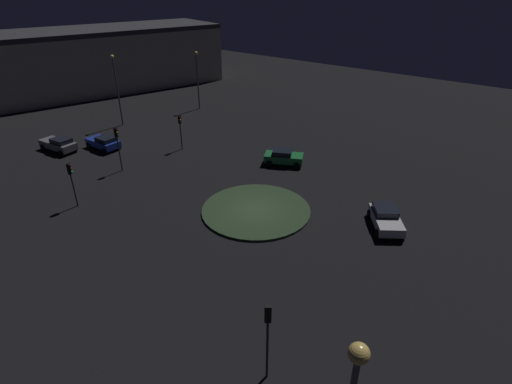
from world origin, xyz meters
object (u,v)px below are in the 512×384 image
at_px(car_silver, 386,218).
at_px(traffic_light_south_near, 180,125).
at_px(car_green, 283,157).
at_px(streetlamp_southwest, 197,74).
at_px(store_building, 100,59).
at_px(streetlamp_south, 116,83).
at_px(traffic_light_northeast, 268,328).
at_px(traffic_light_south, 118,141).
at_px(car_grey, 59,144).
at_px(traffic_light_southeast, 71,176).
at_px(car_blue, 104,142).

bearing_deg(car_silver, traffic_light_south_near, -128.90).
distance_m(car_green, streetlamp_southwest, 22.54).
xyz_separation_m(car_silver, streetlamp_southwest, (-13.14, -33.14, 4.13)).
relative_size(car_silver, store_building, 0.10).
xyz_separation_m(car_silver, streetlamp_south, (-2.04, -35.71, 4.53)).
relative_size(car_silver, traffic_light_northeast, 0.94).
bearing_deg(traffic_light_south, car_silver, 6.85).
xyz_separation_m(car_grey, streetlamp_southwest, (-20.59, 0.59, 4.09)).
height_order(traffic_light_south, store_building, store_building).
distance_m(car_silver, store_building, 55.60).
relative_size(traffic_light_south, store_building, 0.11).
xyz_separation_m(car_grey, traffic_light_southeast, (5.28, 12.52, 1.93)).
bearing_deg(store_building, car_green, 95.78).
distance_m(traffic_light_south_near, store_building, 32.38).
xyz_separation_m(car_grey, streetlamp_south, (-9.49, -1.99, 4.49)).
height_order(streetlamp_southwest, streetlamp_south, streetlamp_south).
height_order(car_silver, store_building, store_building).
xyz_separation_m(traffic_light_northeast, streetlamp_south, (-18.00, -36.51, 2.12)).
bearing_deg(streetlamp_southwest, traffic_light_northeast, 49.39).
height_order(car_silver, traffic_light_southeast, traffic_light_southeast).
distance_m(car_green, streetlamp_south, 23.64).
bearing_deg(traffic_light_southeast, car_grey, 122.09).
relative_size(car_silver, car_green, 1.01).
distance_m(traffic_light_northeast, store_building, 61.59).
bearing_deg(car_silver, traffic_light_southeast, -95.19).
relative_size(car_green, car_grey, 0.92).
bearing_deg(store_building, traffic_light_south_near, 86.26).
xyz_separation_m(car_green, car_blue, (8.76, -17.81, -0.03)).
bearing_deg(traffic_light_south_near, traffic_light_south, -73.27).
bearing_deg(traffic_light_northeast, car_blue, 28.96).
relative_size(car_grey, traffic_light_southeast, 1.19).
bearing_deg(car_grey, car_green, -156.19).
height_order(traffic_light_northeast, traffic_light_southeast, traffic_light_northeast).
relative_size(car_grey, store_building, 0.11).
xyz_separation_m(car_green, streetlamp_south, (2.65, -23.06, 4.49)).
distance_m(traffic_light_south, traffic_light_northeast, 26.74).
height_order(car_silver, car_grey, car_grey).
relative_size(car_green, traffic_light_northeast, 0.93).
distance_m(car_green, traffic_light_south_near, 11.74).
xyz_separation_m(car_grey, traffic_light_south_near, (-8.57, 10.06, 1.93)).
bearing_deg(traffic_light_south, store_building, 141.36).
relative_size(car_silver, traffic_light_south_near, 1.10).
bearing_deg(car_silver, streetlamp_south, -129.44).
height_order(traffic_light_southeast, store_building, store_building).
bearing_deg(car_blue, car_grey, 43.49).
xyz_separation_m(car_blue, traffic_light_southeast, (8.66, 9.25, 1.96)).
relative_size(car_silver, streetlamp_southwest, 0.54).
distance_m(car_blue, traffic_light_south, 7.11).
bearing_deg(traffic_light_south_near, traffic_light_southeast, -59.67).
xyz_separation_m(car_silver, traffic_light_northeast, (15.96, 0.80, 2.41)).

